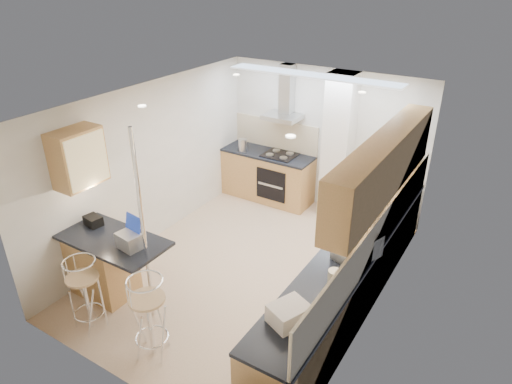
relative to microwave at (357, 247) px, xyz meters
The scene contains 16 objects.
ground 1.95m from the microwave, behind, with size 4.80×4.80×0.00m, color tan.
room_shell 1.49m from the microwave, 155.56° to the left, with size 3.64×4.84×2.51m.
right_counter 0.65m from the microwave, 118.38° to the left, with size 0.63×4.40×0.92m.
back_counter 3.50m from the microwave, 137.97° to the left, with size 1.70×0.63×0.92m.
peninsula 3.06m from the microwave, 155.66° to the right, with size 1.47×0.72×0.94m.
microwave is the anchor object (origin of this frame).
laptop 2.70m from the microwave, 152.02° to the right, with size 0.29×0.22×0.20m, color #ACAFB4.
bag 3.38m from the microwave, 160.39° to the right, with size 0.23×0.17×0.13m, color black.
bar_stool_near 3.25m from the microwave, 145.63° to the right, with size 0.40×0.40×0.98m, color tan, non-canonical shape.
bar_stool_end 2.48m from the microwave, 134.62° to the right, with size 0.42×0.42×1.04m, color tan, non-canonical shape.
jar_a 1.45m from the microwave, 89.20° to the left, with size 0.12×0.12×0.17m, color #F0E0D0.
jar_b 1.52m from the microwave, 90.96° to the left, with size 0.11×0.11×0.15m, color #F0E0D0.
jar_c 0.62m from the microwave, 91.95° to the right, with size 0.14×0.14×0.19m, color beige.
jar_d 0.19m from the microwave, 84.49° to the right, with size 0.10×0.10×0.13m, color white.
bread_bin 1.37m from the microwave, 97.09° to the right, with size 0.29×0.36×0.19m, color #F0E0D0.
kettle 3.67m from the microwave, 144.56° to the left, with size 0.16×0.16×0.23m, color #B5B8BA.
Camera 1 is at (2.95, -4.59, 4.01)m, focal length 32.00 mm.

